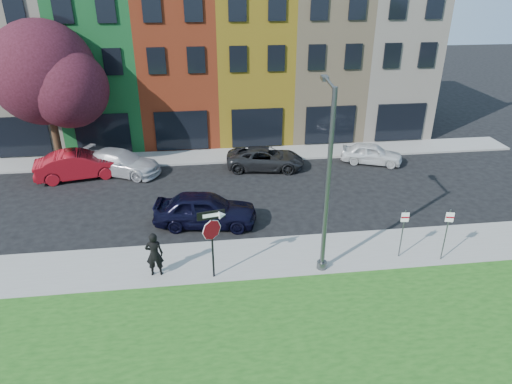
{
  "coord_description": "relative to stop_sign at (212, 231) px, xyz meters",
  "views": [
    {
      "loc": [
        -3.73,
        -12.88,
        10.95
      ],
      "look_at": [
        -1.61,
        4.0,
        2.67
      ],
      "focal_mm": 32.0,
      "sensor_mm": 36.0,
      "label": 1
    }
  ],
  "objects": [
    {
      "name": "ground",
      "position": [
        3.54,
        -1.88,
        -2.21
      ],
      "size": [
        120.0,
        120.0,
        0.0
      ],
      "primitive_type": "plane",
      "color": "black",
      "rests_on": "ground"
    },
    {
      "name": "sidewalk_near",
      "position": [
        5.54,
        1.12,
        -2.15
      ],
      "size": [
        40.0,
        3.0,
        0.12
      ],
      "primitive_type": "cube",
      "color": "gray",
      "rests_on": "ground"
    },
    {
      "name": "sidewalk_far",
      "position": [
        0.54,
        13.12,
        -2.15
      ],
      "size": [
        40.0,
        2.4,
        0.12
      ],
      "primitive_type": "cube",
      "color": "gray",
      "rests_on": "ground"
    },
    {
      "name": "rowhouse_block",
      "position": [
        1.04,
        19.3,
        2.78
      ],
      "size": [
        30.0,
        10.12,
        10.0
      ],
      "color": "beige",
      "rests_on": "ground"
    },
    {
      "name": "stop_sign",
      "position": [
        0.0,
        0.0,
        0.0
      ],
      "size": [
        1.04,
        0.23,
        2.92
      ],
      "rotation": [
        0.0,
        0.0,
        0.18
      ],
      "color": "black",
      "rests_on": "sidewalk_near"
    },
    {
      "name": "man",
      "position": [
        -2.25,
        0.44,
        -1.15
      ],
      "size": [
        0.68,
        0.45,
        1.88
      ],
      "primitive_type": "imported",
      "rotation": [
        0.0,
        0.0,
        3.14
      ],
      "color": "black",
      "rests_on": "sidewalk_near"
    },
    {
      "name": "sedan_near",
      "position": [
        -0.19,
        4.35,
        -1.39
      ],
      "size": [
        3.35,
        5.38,
        1.64
      ],
      "primitive_type": "imported",
      "rotation": [
        0.0,
        0.0,
        1.42
      ],
      "color": "black",
      "rests_on": "ground"
    },
    {
      "name": "parked_car_red",
      "position": [
        -7.32,
        10.81,
        -1.4
      ],
      "size": [
        3.59,
        5.55,
        1.61
      ],
      "primitive_type": "imported",
      "rotation": [
        0.0,
        0.0,
        1.77
      ],
      "color": "maroon",
      "rests_on": "ground"
    },
    {
      "name": "parked_car_silver",
      "position": [
        -5.07,
        11.13,
        -1.49
      ],
      "size": [
        5.58,
        6.37,
        1.43
      ],
      "primitive_type": "imported",
      "rotation": [
        0.0,
        0.0,
        1.16
      ],
      "color": "#B5B5BA",
      "rests_on": "ground"
    },
    {
      "name": "parked_car_dark",
      "position": [
        3.61,
        10.81,
        -1.55
      ],
      "size": [
        3.53,
        5.32,
        1.31
      ],
      "primitive_type": "imported",
      "rotation": [
        0.0,
        0.0,
        1.42
      ],
      "color": "black",
      "rests_on": "ground"
    },
    {
      "name": "parked_car_white",
      "position": [
        10.34,
        10.85,
        -1.57
      ],
      "size": [
        4.08,
        4.77,
        1.27
      ],
      "primitive_type": "imported",
      "rotation": [
        0.0,
        0.0,
        1.19
      ],
      "color": "silver",
      "rests_on": "ground"
    },
    {
      "name": "street_lamp",
      "position": [
        4.36,
        0.24,
        1.61
      ],
      "size": [
        0.55,
        2.58,
        7.33
      ],
      "rotation": [
        0.0,
        0.0,
        -0.1
      ],
      "color": "#4C5052",
      "rests_on": "sidewalk_near"
    },
    {
      "name": "parking_sign_a",
      "position": [
        7.78,
        0.44,
        -0.72
      ],
      "size": [
        0.32,
        0.1,
        2.19
      ],
      "rotation": [
        0.0,
        0.0,
        -0.11
      ],
      "color": "#4C5052",
      "rests_on": "sidewalk_near"
    },
    {
      "name": "parking_sign_b",
      "position": [
        9.43,
        0.01,
        -0.64
      ],
      "size": [
        0.31,
        0.12,
        2.34
      ],
      "rotation": [
        0.0,
        0.0,
        -0.25
      ],
      "color": "#4C5052",
      "rests_on": "sidewalk_near"
    },
    {
      "name": "tree_purple",
      "position": [
        -8.91,
        13.17,
        3.3
      ],
      "size": [
        7.16,
        6.27,
        8.53
      ],
      "color": "black",
      "rests_on": "sidewalk_far"
    }
  ]
}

